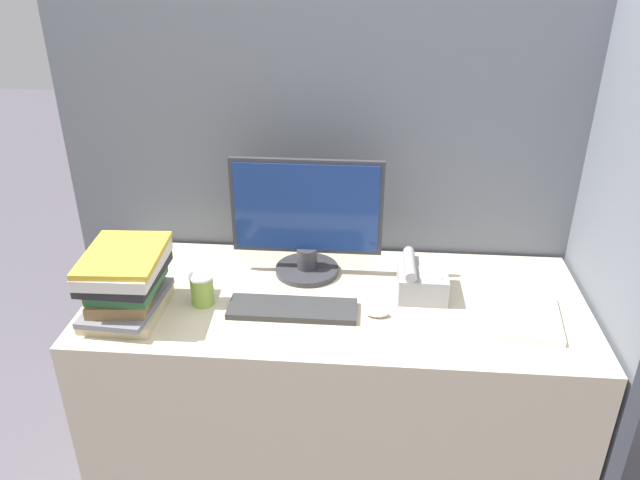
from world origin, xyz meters
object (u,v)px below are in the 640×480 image
Objects in this scene: keyboard at (292,309)px; coffee_cup at (202,289)px; monitor at (307,223)px; book_stack at (125,282)px; desk_telephone at (421,280)px; mouse at (377,313)px.

coffee_cup reaches higher than keyboard.
book_stack is (-0.53, -0.30, -0.08)m from monitor.
book_stack reaches higher than desk_telephone.
keyboard is 5.50× the size of mouse.
monitor is at bearing 133.83° from mouse.
monitor reaches higher than keyboard.
mouse is at bearing -0.56° from keyboard.
monitor is 2.82× the size of desk_telephone.
monitor is at bearing 85.26° from keyboard.
keyboard is 2.24× the size of desk_telephone.
mouse is 0.78m from book_stack.
monitor is at bearing 164.44° from desk_telephone.
monitor is 0.41m from coffee_cup.
mouse is at bearing -2.85° from coffee_cup.
coffee_cup is 0.57× the size of desk_telephone.
keyboard is 0.43m from desk_telephone.
monitor reaches higher than coffee_cup.
monitor is 0.61m from book_stack.
monitor reaches higher than desk_telephone.
monitor reaches higher than book_stack.
book_stack is at bearing -161.13° from coffee_cup.
mouse is 0.56m from coffee_cup.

